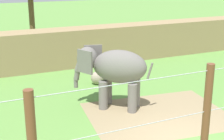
% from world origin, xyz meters
% --- Properties ---
extents(dirt_patch, '(6.31, 5.10, 0.01)m').
position_xyz_m(dirt_patch, '(0.50, 2.25, 0.00)').
color(dirt_patch, '#937F5B').
rests_on(dirt_patch, ground).
extents(embankment_wall, '(36.00, 1.80, 2.38)m').
position_xyz_m(embankment_wall, '(0.00, 11.17, 1.19)').
color(embankment_wall, '#997F56').
rests_on(embankment_wall, ground).
extents(elephant, '(3.09, 2.87, 2.66)m').
position_xyz_m(elephant, '(-0.83, 3.82, 1.76)').
color(elephant, slate).
rests_on(elephant, ground).
extents(enrichment_ball, '(0.70, 0.70, 0.70)m').
position_xyz_m(enrichment_ball, '(-0.29, 6.99, 0.35)').
color(enrichment_ball, gray).
rests_on(enrichment_ball, ground).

